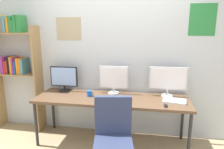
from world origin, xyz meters
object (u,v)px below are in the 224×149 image
object	(u,v)px
monitor_left	(64,78)
monitor_right	(168,80)
office_chair	(113,148)
keyboard_main	(109,102)
laptop_closed	(175,101)
computer_mouse	(166,105)
desk	(111,101)
monitor_center	(114,79)
bookshelf	(13,57)
coffee_mug	(89,93)

from	to	relation	value
monitor_left	monitor_right	distance (m)	1.67
office_chair	keyboard_main	size ratio (longest dim) A/B	3.00
office_chair	laptop_closed	world-z (taller)	office_chair
computer_mouse	desk	bearing A→B (deg)	164.10
monitor_left	computer_mouse	size ratio (longest dim) A/B	4.77
monitor_center	laptop_closed	distance (m)	0.97
office_chair	computer_mouse	world-z (taller)	office_chair
office_chair	monitor_center	size ratio (longest dim) A/B	2.13
keyboard_main	bookshelf	bearing A→B (deg)	165.27
monitor_center	keyboard_main	xyz separation A→B (m)	(0.00, -0.44, -0.23)
monitor_left	monitor_center	size ratio (longest dim) A/B	0.99
monitor_right	laptop_closed	xyz separation A→B (m)	(0.09, -0.23, -0.25)
monitor_center	monitor_right	bearing A→B (deg)	0.00
monitor_left	laptop_closed	world-z (taller)	monitor_left
monitor_left	laptop_closed	distance (m)	1.78
bookshelf	keyboard_main	xyz separation A→B (m)	(1.75, -0.46, -0.54)
bookshelf	monitor_left	bearing A→B (deg)	-1.07
monitor_left	computer_mouse	xyz separation A→B (m)	(1.61, -0.43, -0.21)
desk	office_chair	xyz separation A→B (m)	(0.16, -0.78, -0.29)
laptop_closed	coffee_mug	distance (m)	1.27
laptop_closed	monitor_right	bearing A→B (deg)	120.73
office_chair	laptop_closed	distance (m)	1.13
monitor_right	computer_mouse	xyz separation A→B (m)	(-0.06, -0.43, -0.24)
monitor_left	monitor_center	world-z (taller)	monitor_center
computer_mouse	laptop_closed	size ratio (longest dim) A/B	0.30
office_chair	monitor_right	bearing A→B (deg)	55.50
monitor_left	desk	bearing A→B (deg)	-14.28
monitor_right	laptop_closed	size ratio (longest dim) A/B	1.77
bookshelf	laptop_closed	distance (m)	2.73
monitor_left	coffee_mug	bearing A→B (deg)	-22.23
monitor_center	computer_mouse	world-z (taller)	monitor_center
monitor_center	laptop_closed	size ratio (longest dim) A/B	1.45
monitor_right	desk	bearing A→B (deg)	-165.72
bookshelf	keyboard_main	distance (m)	1.88
monitor_center	coffee_mug	world-z (taller)	monitor_center
desk	monitor_left	size ratio (longest dim) A/B	5.04
monitor_right	monitor_center	bearing A→B (deg)	-180.00
bookshelf	monitor_center	world-z (taller)	bookshelf
monitor_left	coffee_mug	xyz separation A→B (m)	(0.49, -0.20, -0.18)
office_chair	keyboard_main	bearing A→B (deg)	105.89
monitor_center	coffee_mug	xyz separation A→B (m)	(-0.35, -0.20, -0.19)
desk	laptop_closed	size ratio (longest dim) A/B	7.21
bookshelf	coffee_mug	world-z (taller)	bookshelf
office_chair	monitor_left	xyz separation A→B (m)	(-0.99, 0.99, 0.56)
bookshelf	laptop_closed	world-z (taller)	bookshelf
monitor_right	laptop_closed	bearing A→B (deg)	-69.28
coffee_mug	keyboard_main	bearing A→B (deg)	-35.03
office_chair	monitor_right	size ratio (longest dim) A/B	1.75
bookshelf	laptop_closed	xyz separation A→B (m)	(2.67, -0.24, -0.53)
monitor_left	office_chair	bearing A→B (deg)	-44.95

